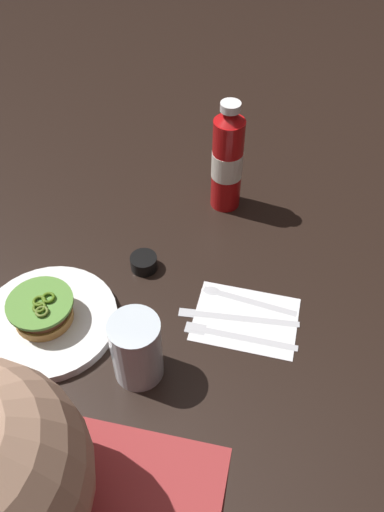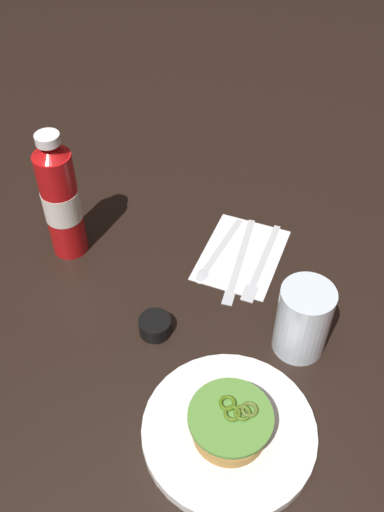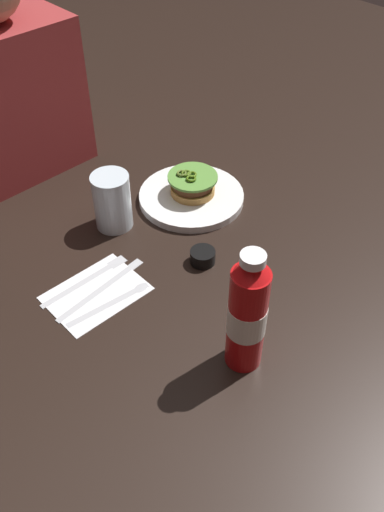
{
  "view_description": "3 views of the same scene",
  "coord_description": "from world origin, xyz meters",
  "views": [
    {
      "loc": [
        -0.27,
        0.62,
        0.77
      ],
      "look_at": [
        -0.13,
        0.0,
        0.07
      ],
      "focal_mm": 37.04,
      "sensor_mm": 36.0,
      "label": 1
    },
    {
      "loc": [
        0.45,
        0.23,
        0.74
      ],
      "look_at": [
        -0.13,
        0.01,
        0.09
      ],
      "focal_mm": 39.56,
      "sensor_mm": 36.0,
      "label": 2
    },
    {
      "loc": [
        -0.61,
        -0.58,
        0.78
      ],
      "look_at": [
        -0.08,
        -0.03,
        0.05
      ],
      "focal_mm": 38.82,
      "sensor_mm": 36.0,
      "label": 3
    }
  ],
  "objects": [
    {
      "name": "spoon_utensil",
      "position": [
        -0.22,
        0.02,
        0.0
      ],
      "size": [
        0.18,
        0.04,
        0.0
      ],
      "color": "silver",
      "rests_on": "napkin"
    },
    {
      "name": "fork_utensil",
      "position": [
        -0.22,
        0.11,
        0.0
      ],
      "size": [
        0.2,
        0.02,
        0.0
      ],
      "color": "silver",
      "rests_on": "napkin"
    },
    {
      "name": "napkin",
      "position": [
        -0.24,
        0.07,
        0.0
      ],
      "size": [
        0.18,
        0.14,
        0.0
      ],
      "primitive_type": "cube",
      "rotation": [
        0.0,
        0.0,
        -0.02
      ],
      "color": "white",
      "rests_on": "ground_plane"
    },
    {
      "name": "condiment_cup",
      "position": [
        -0.03,
        -0.01,
        0.01
      ],
      "size": [
        0.05,
        0.05,
        0.03
      ],
      "primitive_type": "cylinder",
      "color": "black",
      "rests_on": "ground_plane"
    },
    {
      "name": "butter_knife",
      "position": [
        -0.22,
        0.07,
        0.0
      ],
      "size": [
        0.22,
        0.03,
        0.0
      ],
      "color": "silver",
      "rests_on": "napkin"
    },
    {
      "name": "burger_sandwich",
      "position": [
        0.1,
        0.15,
        0.04
      ],
      "size": [
        0.11,
        0.11,
        0.05
      ],
      "color": "#B2803E",
      "rests_on": "dinner_plate"
    },
    {
      "name": "ketchup_bottle",
      "position": [
        -0.15,
        -0.23,
        0.11
      ],
      "size": [
        0.06,
        0.06,
        0.24
      ],
      "color": "red",
      "rests_on": "ground_plane"
    },
    {
      "name": "ground_plane",
      "position": [
        0.0,
        0.0,
        0.0
      ],
      "size": [
        3.0,
        3.0,
        0.0
      ],
      "primitive_type": "plane",
      "color": "black"
    },
    {
      "name": "water_glass",
      "position": [
        -0.09,
        0.2,
        0.06
      ],
      "size": [
        0.08,
        0.08,
        0.13
      ],
      "primitive_type": "cylinder",
      "color": "silver",
      "rests_on": "ground_plane"
    },
    {
      "name": "dinner_plate",
      "position": [
        0.09,
        0.15,
        0.01
      ],
      "size": [
        0.24,
        0.24,
        0.02
      ],
      "primitive_type": "cylinder",
      "color": "white",
      "rests_on": "ground_plane"
    }
  ]
}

